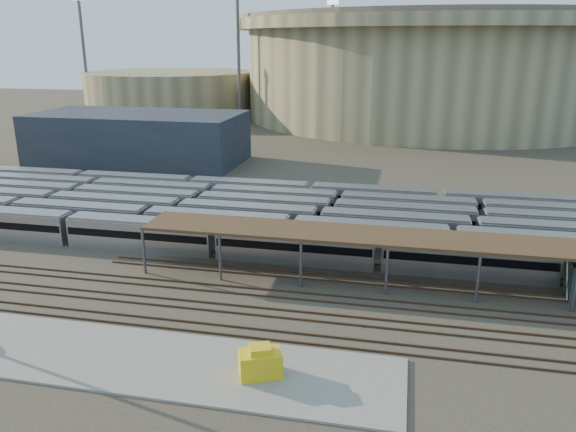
% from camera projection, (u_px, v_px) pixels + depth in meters
% --- Properties ---
extents(ground, '(420.00, 420.00, 0.00)m').
position_uv_depth(ground, '(212.00, 284.00, 58.00)').
color(ground, '#383026').
rests_on(ground, ground).
extents(apron, '(50.00, 9.00, 0.20)m').
position_uv_depth(apron, '(89.00, 354.00, 44.98)').
color(apron, gray).
rests_on(apron, ground).
extents(subway_trains, '(130.45, 23.90, 3.60)m').
position_uv_depth(subway_trains, '(280.00, 217.00, 74.10)').
color(subway_trains, '#BBBAC0').
rests_on(subway_trains, ground).
extents(inspection_shed, '(60.30, 6.00, 5.30)m').
position_uv_depth(inspection_shed, '(433.00, 241.00, 55.83)').
color(inspection_shed, '#515156').
rests_on(inspection_shed, ground).
extents(empty_tracks, '(170.00, 9.62, 0.18)m').
position_uv_depth(empty_tracks, '(194.00, 305.00, 53.31)').
color(empty_tracks, '#4C3323').
rests_on(empty_tracks, ground).
extents(stadium, '(124.00, 124.00, 32.50)m').
position_uv_depth(stadium, '(432.00, 65.00, 178.62)').
color(stadium, gray).
rests_on(stadium, ground).
extents(secondary_arena, '(56.00, 56.00, 14.00)m').
position_uv_depth(secondary_arena, '(172.00, 93.00, 189.13)').
color(secondary_arena, gray).
rests_on(secondary_arena, ground).
extents(service_building, '(42.00, 20.00, 10.00)m').
position_uv_depth(service_building, '(139.00, 138.00, 114.78)').
color(service_building, '#1E232D').
rests_on(service_building, ground).
extents(floodlight_0, '(4.00, 1.00, 38.40)m').
position_uv_depth(floodlight_0, '(238.00, 52.00, 160.38)').
color(floodlight_0, '#515156').
rests_on(floodlight_0, ground).
extents(floodlight_1, '(4.00, 1.00, 38.40)m').
position_uv_depth(floodlight_1, '(84.00, 51.00, 180.70)').
color(floodlight_1, '#515156').
rests_on(floodlight_1, ground).
extents(floodlight_3, '(4.00, 1.00, 38.40)m').
position_uv_depth(floodlight_3, '(332.00, 50.00, 203.01)').
color(floodlight_3, '#515156').
rests_on(floodlight_3, ground).
extents(yellow_equipment, '(3.63, 2.99, 1.95)m').
position_uv_depth(yellow_equipment, '(260.00, 364.00, 41.65)').
color(yellow_equipment, gold).
rests_on(yellow_equipment, apron).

